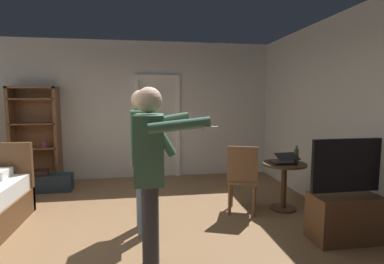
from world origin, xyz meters
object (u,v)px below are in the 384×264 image
at_px(wooden_chair, 242,176).
at_px(tv_flatscreen, 351,210).
at_px(bookshelf, 36,132).
at_px(laptop, 284,160).
at_px(side_table, 284,178).
at_px(person_striped_shirt, 143,150).
at_px(suitcase_dark, 53,183).
at_px(bottle_on_table, 296,156).
at_px(suitcase_small, 31,181).
at_px(person_blue_shirt, 151,166).

bearing_deg(wooden_chair, tv_flatscreen, -44.89).
bearing_deg(bookshelf, wooden_chair, -31.85).
bearing_deg(tv_flatscreen, laptop, 109.05).
bearing_deg(laptop, tv_flatscreen, -70.95).
bearing_deg(wooden_chair, side_table, 5.78).
height_order(laptop, person_striped_shirt, person_striped_shirt).
distance_m(bookshelf, wooden_chair, 4.06).
relative_size(laptop, person_striped_shirt, 0.20).
height_order(person_striped_shirt, suitcase_dark, person_striped_shirt).
xyz_separation_m(tv_flatscreen, bottle_on_table, (-0.18, 0.97, 0.45)).
height_order(side_table, suitcase_small, side_table).
height_order(laptop, wooden_chair, wooden_chair).
relative_size(bookshelf, person_striped_shirt, 1.07).
bearing_deg(bookshelf, bottle_on_table, -26.86).
xyz_separation_m(tv_flatscreen, person_striped_shirt, (-2.37, 0.62, 0.66)).
xyz_separation_m(laptop, bottle_on_table, (0.17, -0.04, 0.06)).
xyz_separation_m(bookshelf, suitcase_dark, (0.45, -0.59, -0.85)).
relative_size(person_blue_shirt, person_striped_shirt, 1.00).
distance_m(bottle_on_table, wooden_chair, 0.85).
bearing_deg(person_striped_shirt, person_blue_shirt, -85.02).
bearing_deg(laptop, person_blue_shirt, -146.99).
bearing_deg(tv_flatscreen, side_table, 106.95).
relative_size(bookshelf, tv_flatscreen, 1.56).
bearing_deg(wooden_chair, laptop, 2.17).
bearing_deg(side_table, person_striped_shirt, -168.14).
bearing_deg(wooden_chair, person_striped_shirt, -165.31).
xyz_separation_m(bookshelf, person_blue_shirt, (2.12, -3.37, 0.02)).
distance_m(bookshelf, tv_flatscreen, 5.43).
distance_m(side_table, person_striped_shirt, 2.17).
bearing_deg(person_blue_shirt, side_table, 33.53).
bearing_deg(bookshelf, person_striped_shirt, -50.68).
bearing_deg(tv_flatscreen, person_blue_shirt, -173.50).
relative_size(tv_flatscreen, side_table, 1.71).
bearing_deg(person_blue_shirt, suitcase_small, 126.28).
bearing_deg(person_blue_shirt, bottle_on_table, 30.15).
xyz_separation_m(laptop, person_blue_shirt, (-1.95, -1.26, 0.27)).
bearing_deg(bookshelf, tv_flatscreen, -35.18).
height_order(person_striped_shirt, suitcase_small, person_striped_shirt).
bearing_deg(wooden_chair, suitcase_dark, 152.63).
height_order(bookshelf, wooden_chair, bookshelf).
distance_m(laptop, person_striped_shirt, 2.08).
relative_size(bookshelf, person_blue_shirt, 1.07).
distance_m(tv_flatscreen, bottle_on_table, 1.08).
bearing_deg(bookshelf, laptop, -27.39).
relative_size(wooden_chair, person_blue_shirt, 0.57).
bearing_deg(bookshelf, side_table, -26.75).
xyz_separation_m(person_blue_shirt, suitcase_dark, (-1.67, 2.78, -0.87)).
height_order(bottle_on_table, suitcase_small, bottle_on_table).
bearing_deg(bookshelf, person_blue_shirt, -57.84).
distance_m(person_blue_shirt, suitcase_dark, 3.36).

